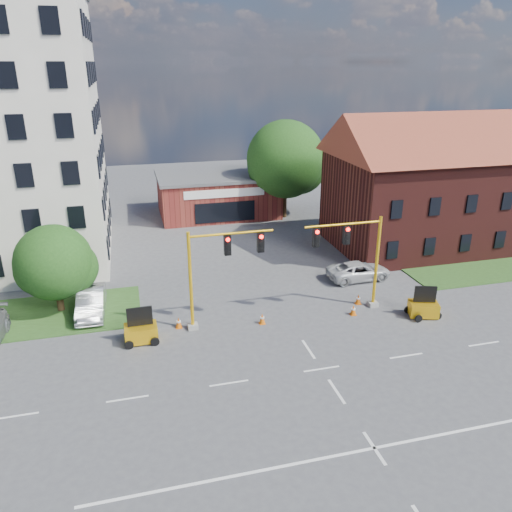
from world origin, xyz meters
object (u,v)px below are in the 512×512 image
signal_mast_east (354,253)px  signal_mast_west (218,267)px  trailer_west (141,331)px  trailer_east (423,307)px  pickup_white (359,271)px

signal_mast_east → signal_mast_west: bearing=180.0°
trailer_west → trailer_east: bearing=-5.6°
signal_mast_west → trailer_east: 13.35m
signal_mast_west → trailer_west: 5.79m
signal_mast_west → signal_mast_east: bearing=0.0°
signal_mast_west → pickup_white: (11.37, 4.31, -3.26)m
signal_mast_west → trailer_east: signal_mast_west is taller
trailer_west → trailer_east: 17.55m
signal_mast_west → trailer_west: bearing=-170.9°
trailer_west → pickup_white: bearing=16.3°
signal_mast_east → trailer_west: 13.85m
trailer_east → trailer_west: bearing=-167.0°
signal_mast_east → pickup_white: (2.65, 4.31, -3.26)m
signal_mast_east → trailer_east: 5.64m
signal_mast_west → signal_mast_east: (8.71, 0.00, 0.00)m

